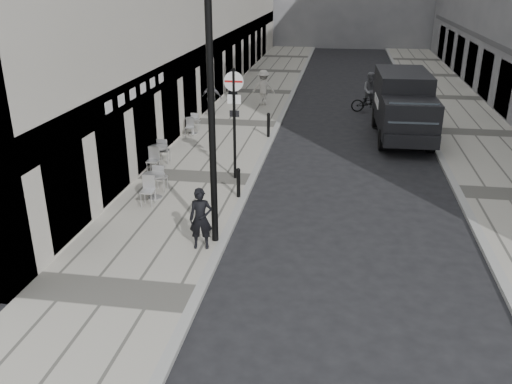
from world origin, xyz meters
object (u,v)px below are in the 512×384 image
lamppost (211,101)px  walking_man (201,219)px  sign_post (234,109)px  panel_van (403,103)px  cyclist (370,97)px

lamppost → walking_man: bearing=-118.5°
sign_post → panel_van: size_ratio=0.64×
sign_post → panel_van: bearing=47.0°
sign_post → cyclist: sign_post is taller
lamppost → sign_post: bearing=94.7°
walking_man → cyclist: (4.93, 16.59, -0.13)m
walking_man → cyclist: size_ratio=0.79×
panel_van → sign_post: bearing=-135.2°
panel_van → walking_man: bearing=-118.9°
walking_man → cyclist: cyclist is taller
walking_man → sign_post: bearing=81.9°
walking_man → panel_van: (6.13, 11.92, 0.63)m
sign_post → cyclist: 12.50m
sign_post → lamppost: 5.04m
sign_post → cyclist: bearing=66.3°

